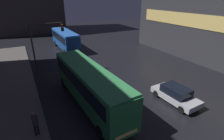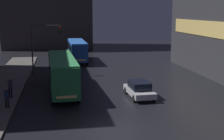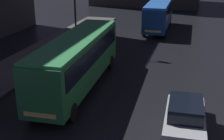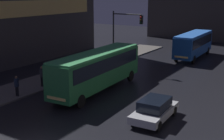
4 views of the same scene
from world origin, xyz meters
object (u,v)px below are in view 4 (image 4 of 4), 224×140
Objects in this scene: traffic_light_main at (123,30)px; pedestrian_far at (42,75)px; bus_far at (194,43)px; pedestrian_mid at (17,84)px; bus_near at (98,67)px; car_taxi at (155,109)px.

pedestrian_far is at bearing -103.79° from traffic_light_main.
pedestrian_mid is (-6.94, -22.97, -0.84)m from bus_far.
bus_near is 1.79× the size of traffic_light_main.
bus_far is 5.23× the size of pedestrian_far.
pedestrian_mid is at bearing 14.30° from pedestrian_far.
car_taxi is at bearing 151.31° from bus_near.
traffic_light_main is (-2.12, 7.91, 2.21)m from bus_near.
bus_far is (2.53, 17.93, -0.11)m from bus_near.
bus_far is 5.72× the size of pedestrian_mid.
pedestrian_far is (-11.41, 1.27, 0.48)m from car_taxi.
bus_near is 5.09m from pedestrian_far.
traffic_light_main is (-8.96, 11.24, 3.54)m from car_taxi.
traffic_light_main reaches higher than pedestrian_mid.
pedestrian_mid is 0.26× the size of traffic_light_main.
pedestrian_mid is (-11.24, -1.71, 0.38)m from car_taxi.
bus_near is at bearing 125.44° from pedestrian_far.
traffic_light_main reaches higher than pedestrian_far.
car_taxi is 0.69× the size of traffic_light_main.
bus_near is at bearing -28.42° from car_taxi.
bus_far is at bearing -80.98° from car_taxi.
bus_near is 6.76m from pedestrian_mid.
car_taxi is at bearing -51.44° from traffic_light_main.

